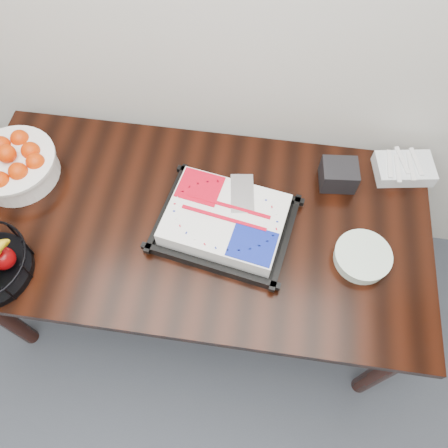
# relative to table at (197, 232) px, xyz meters

# --- Properties ---
(table) EXTENTS (1.80, 0.90, 0.75)m
(table) POSITION_rel_table_xyz_m (0.00, 0.00, 0.00)
(table) COLOR black
(table) RESTS_ON ground
(cake_tray) EXTENTS (0.55, 0.46, 0.10)m
(cake_tray) POSITION_rel_table_xyz_m (0.12, -0.01, 0.13)
(cake_tray) COLOR black
(cake_tray) RESTS_ON table
(tangerine_bowl) EXTENTS (0.34, 0.34, 0.22)m
(tangerine_bowl) POSITION_rel_table_xyz_m (-0.75, 0.12, 0.18)
(tangerine_bowl) COLOR white
(tangerine_bowl) RESTS_ON table
(plate_stack) EXTENTS (0.21, 0.21, 0.05)m
(plate_stack) POSITION_rel_table_xyz_m (0.63, -0.07, 0.11)
(plate_stack) COLOR white
(plate_stack) RESTS_ON table
(fork_bag) EXTENTS (0.25, 0.18, 0.06)m
(fork_bag) POSITION_rel_table_xyz_m (0.80, 0.35, 0.12)
(fork_bag) COLOR silver
(fork_bag) RESTS_ON table
(napkin_box) EXTENTS (0.15, 0.13, 0.10)m
(napkin_box) POSITION_rel_table_xyz_m (0.53, 0.26, 0.14)
(napkin_box) COLOR black
(napkin_box) RESTS_ON table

